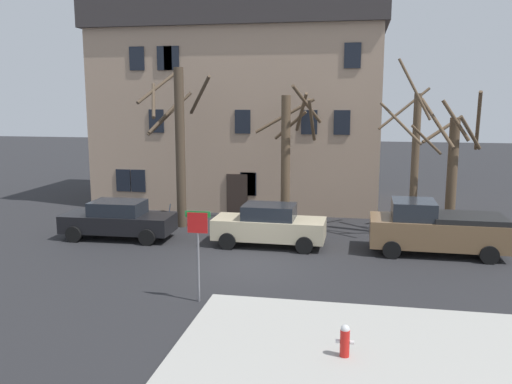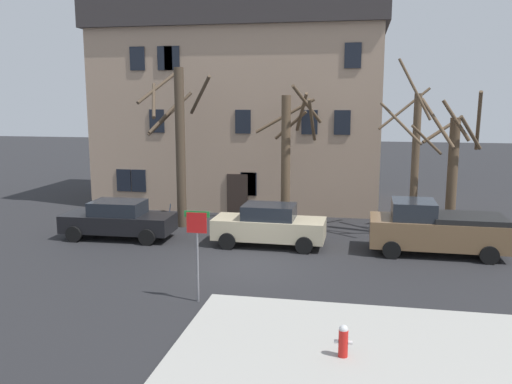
% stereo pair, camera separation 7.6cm
% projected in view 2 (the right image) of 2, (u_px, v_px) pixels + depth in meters
% --- Properties ---
extents(ground_plane, '(120.00, 120.00, 0.00)m').
position_uv_depth(ground_plane, '(246.00, 266.00, 19.47)').
color(ground_plane, '#262628').
extents(sidewalk_slab, '(10.24, 6.21, 0.12)m').
position_uv_depth(sidewalk_slab, '(392.00, 359.00, 12.37)').
color(sidewalk_slab, '#A8A59E').
rests_on(sidewalk_slab, ground_plane).
extents(building_main, '(15.96, 8.10, 11.35)m').
position_uv_depth(building_main, '(243.00, 102.00, 31.11)').
color(building_main, tan).
rests_on(building_main, ground_plane).
extents(tree_bare_near, '(3.33, 3.29, 7.35)m').
position_uv_depth(tree_bare_near, '(178.00, 140.00, 24.91)').
color(tree_bare_near, '#4C3D2D').
rests_on(tree_bare_near, ground_plane).
extents(tree_bare_mid, '(3.26, 3.28, 6.55)m').
position_uv_depth(tree_bare_mid, '(288.00, 153.00, 24.74)').
color(tree_bare_mid, brown).
rests_on(tree_bare_mid, ground_plane).
extents(tree_bare_far, '(2.67, 3.21, 7.60)m').
position_uv_depth(tree_bare_far, '(414.00, 157.00, 23.13)').
color(tree_bare_far, brown).
rests_on(tree_bare_far, ground_plane).
extents(tree_bare_end, '(2.69, 2.87, 6.29)m').
position_uv_depth(tree_bare_end, '(453.00, 165.00, 23.69)').
color(tree_bare_end, brown).
rests_on(tree_bare_end, ground_plane).
extents(car_black_sedan, '(4.78, 2.11, 1.64)m').
position_uv_depth(car_black_sedan, '(118.00, 220.00, 23.19)').
color(car_black_sedan, black).
rests_on(car_black_sedan, ground_plane).
extents(car_beige_sedan, '(4.55, 2.01, 1.72)m').
position_uv_depth(car_beige_sedan, '(269.00, 225.00, 21.98)').
color(car_beige_sedan, '#C6B793').
rests_on(car_beige_sedan, ground_plane).
extents(pickup_truck_brown, '(5.11, 2.35, 2.07)m').
position_uv_depth(pickup_truck_brown, '(436.00, 229.00, 20.85)').
color(pickup_truck_brown, brown).
rests_on(pickup_truck_brown, ground_plane).
extents(fire_hydrant, '(0.42, 0.22, 0.76)m').
position_uv_depth(fire_hydrant, '(343.00, 340.00, 12.30)').
color(fire_hydrant, red).
rests_on(fire_hydrant, sidewalk_slab).
extents(street_sign_pole, '(0.76, 0.07, 2.74)m').
position_uv_depth(street_sign_pole, '(197.00, 239.00, 15.72)').
color(street_sign_pole, slate).
rests_on(street_sign_pole, ground_plane).
extents(bicycle_leaning, '(1.75, 0.20, 1.03)m').
position_uv_depth(bicycle_leaning, '(174.00, 218.00, 25.68)').
color(bicycle_leaning, black).
rests_on(bicycle_leaning, ground_plane).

